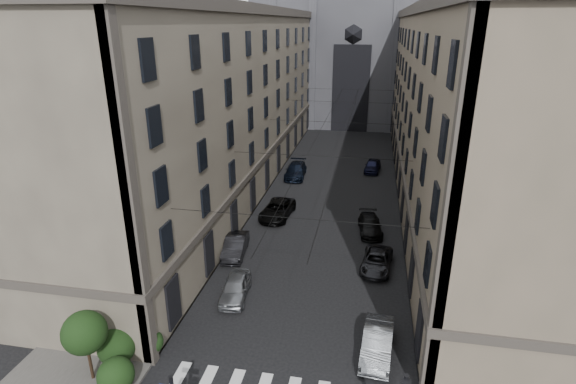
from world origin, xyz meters
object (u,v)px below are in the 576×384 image
Objects in this scene: car_right_midfar at (370,225)px; car_right_far at (373,166)px; car_left_near at (235,287)px; car_right_midnear at (377,261)px; car_left_far at (296,170)px; car_left_midfar at (277,210)px; car_left_midnear at (235,246)px; gothic_tower at (357,19)px; car_right_near at (377,343)px.

car_right_midfar is 17.52m from car_right_far.
car_left_near is 30.51m from car_right_far.
car_right_midnear is 23.74m from car_right_far.
car_right_midnear is (9.54, -19.91, -0.17)m from car_left_far.
car_left_midfar is at bearing -112.62° from car_right_far.
car_right_midfar is at bearing -59.57° from car_left_far.
car_left_midnear is 1.03× the size of car_right_far.
car_left_midnear is (-6.20, -56.25, -17.05)m from gothic_tower.
car_left_midnear is 0.84× the size of car_left_midfar.
car_right_midnear is at bearing -35.55° from car_left_midfar.
gothic_tower is 53.16m from car_right_midfar.
car_left_near is 0.91× the size of car_right_midfar.
car_right_near is at bearing -85.80° from gothic_tower.
car_right_midfar is at bearing -6.08° from car_left_midfar.
car_right_midnear is (9.26, 5.51, -0.08)m from car_left_near.
car_right_midnear is at bearing -91.55° from car_right_midfar.
car_right_midfar is at bearing 24.03° from car_left_midnear.
gothic_tower is at bearing 80.48° from car_left_near.
car_right_midfar is (10.40, 6.10, -0.08)m from car_left_midnear.
car_left_near is 14.59m from car_right_midfar.
car_left_midfar is at bearing 162.02° from car_right_midfar.
car_left_far reaches higher than car_left_midnear.
car_left_midnear is 10.99m from car_right_midnear.
car_left_far reaches higher than car_right_near.
gothic_tower is at bearing 87.86° from car_right_midfar.
car_right_near reaches higher than car_left_near.
gothic_tower reaches higher than car_left_midfar.
car_left_far reaches higher than car_right_midnear.
car_left_far is at bearing 121.88° from car_right_midnear.
car_left_midfar is at bearing -91.35° from car_left_far.
car_left_midfar is (1.74, 7.79, 0.00)m from car_left_midnear.
car_left_near is at bearing -79.30° from car_left_midnear.
car_right_far is at bearing 95.50° from car_right_near.
car_left_midfar is 1.19× the size of car_right_near.
car_left_midfar is 8.83m from car_right_midfar.
car_left_far is 1.20× the size of car_right_midfar.
car_left_near is at bearing -100.44° from car_right_far.
car_left_far reaches higher than car_right_far.
car_right_midfar is (-0.64, 15.62, -0.08)m from car_right_near.
gothic_tower reaches higher than car_right_midfar.
gothic_tower is 51.57m from car_left_midfar.
car_left_midfar is 1.16× the size of car_right_midfar.
car_right_far is at bearing 97.68° from car_right_midnear.
car_right_midfar is at bearing -85.21° from gothic_tower.
car_left_near is 0.79× the size of car_left_midfar.
car_right_far is at bearing 68.10° from car_left_near.
gothic_tower reaches higher than car_left_midnear.
gothic_tower is 40.50m from car_left_far.
car_right_far is (0.00, 17.52, 0.08)m from car_right_midfar.
car_left_midnear is 19.85m from car_left_far.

